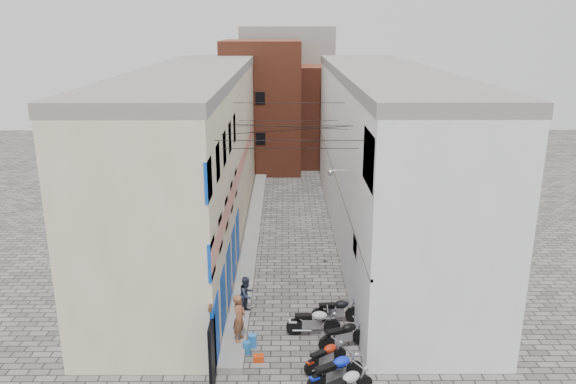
{
  "coord_description": "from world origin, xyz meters",
  "views": [
    {
      "loc": [
        -0.19,
        -16.1,
        11.15
      ],
      "look_at": [
        -0.04,
        11.14,
        3.0
      ],
      "focal_mm": 35.0,
      "sensor_mm": 36.0,
      "label": 1
    }
  ],
  "objects_px": {
    "motorcycle_f": "(314,321)",
    "red_crate": "(259,358)",
    "motorcycle_g": "(336,309)",
    "person_b": "(247,295)",
    "motorcycle_c": "(336,370)",
    "motorcycle_d": "(326,355)",
    "water_jug_far": "(252,341)",
    "water_jug_near": "(247,348)",
    "motorcycle_e": "(344,334)",
    "person_a": "(239,318)"
  },
  "relations": [
    {
      "from": "motorcycle_g",
      "to": "person_b",
      "type": "height_order",
      "value": "person_b"
    },
    {
      "from": "motorcycle_e",
      "to": "water_jug_near",
      "type": "distance_m",
      "value": 3.48
    },
    {
      "from": "motorcycle_g",
      "to": "person_b",
      "type": "xyz_separation_m",
      "value": [
        -3.48,
        0.39,
        0.43
      ]
    },
    {
      "from": "motorcycle_d",
      "to": "motorcycle_f",
      "type": "bearing_deg",
      "value": 152.94
    },
    {
      "from": "person_b",
      "to": "motorcycle_f",
      "type": "bearing_deg",
      "value": -82.54
    },
    {
      "from": "motorcycle_e",
      "to": "red_crate",
      "type": "bearing_deg",
      "value": -95.66
    },
    {
      "from": "person_a",
      "to": "water_jug_near",
      "type": "height_order",
      "value": "person_a"
    },
    {
      "from": "motorcycle_c",
      "to": "motorcycle_g",
      "type": "bearing_deg",
      "value": 145.38
    },
    {
      "from": "motorcycle_e",
      "to": "water_jug_near",
      "type": "bearing_deg",
      "value": -105.2
    },
    {
      "from": "motorcycle_e",
      "to": "water_jug_far",
      "type": "distance_m",
      "value": 3.29
    },
    {
      "from": "water_jug_near",
      "to": "motorcycle_e",
      "type": "bearing_deg",
      "value": 5.92
    },
    {
      "from": "motorcycle_f",
      "to": "motorcycle_g",
      "type": "xyz_separation_m",
      "value": [
        0.92,
        0.92,
        -0.02
      ]
    },
    {
      "from": "motorcycle_e",
      "to": "water_jug_near",
      "type": "xyz_separation_m",
      "value": [
        -3.45,
        -0.36,
        -0.34
      ]
    },
    {
      "from": "motorcycle_c",
      "to": "motorcycle_f",
      "type": "bearing_deg",
      "value": 160.64
    },
    {
      "from": "person_a",
      "to": "red_crate",
      "type": "distance_m",
      "value": 1.57
    },
    {
      "from": "motorcycle_c",
      "to": "motorcycle_g",
      "type": "distance_m",
      "value": 4.06
    },
    {
      "from": "motorcycle_c",
      "to": "water_jug_far",
      "type": "xyz_separation_m",
      "value": [
        -2.79,
        2.32,
        -0.37
      ]
    },
    {
      "from": "red_crate",
      "to": "motorcycle_f",
      "type": "bearing_deg",
      "value": 41.02
    },
    {
      "from": "motorcycle_f",
      "to": "water_jug_near",
      "type": "height_order",
      "value": "motorcycle_f"
    },
    {
      "from": "motorcycle_d",
      "to": "water_jug_far",
      "type": "distance_m",
      "value": 2.89
    },
    {
      "from": "motorcycle_d",
      "to": "motorcycle_g",
      "type": "distance_m",
      "value": 3.12
    },
    {
      "from": "motorcycle_f",
      "to": "person_b",
      "type": "relative_size",
      "value": 1.36
    },
    {
      "from": "motorcycle_g",
      "to": "person_b",
      "type": "relative_size",
      "value": 1.31
    },
    {
      "from": "motorcycle_c",
      "to": "person_b",
      "type": "relative_size",
      "value": 1.4
    },
    {
      "from": "motorcycle_d",
      "to": "water_jug_near",
      "type": "bearing_deg",
      "value": -143.52
    },
    {
      "from": "motorcycle_g",
      "to": "person_a",
      "type": "height_order",
      "value": "person_a"
    },
    {
      "from": "motorcycle_e",
      "to": "person_a",
      "type": "height_order",
      "value": "person_a"
    },
    {
      "from": "motorcycle_f",
      "to": "red_crate",
      "type": "distance_m",
      "value": 2.66
    },
    {
      "from": "motorcycle_g",
      "to": "person_a",
      "type": "relative_size",
      "value": 1.11
    },
    {
      "from": "motorcycle_g",
      "to": "person_a",
      "type": "distance_m",
      "value": 4.02
    },
    {
      "from": "motorcycle_g",
      "to": "water_jug_near",
      "type": "xyz_separation_m",
      "value": [
        -3.33,
        -2.16,
        -0.34
      ]
    },
    {
      "from": "motorcycle_f",
      "to": "motorcycle_d",
      "type": "bearing_deg",
      "value": 9.15
    },
    {
      "from": "red_crate",
      "to": "person_a",
      "type": "bearing_deg",
      "value": 126.74
    },
    {
      "from": "motorcycle_e",
      "to": "motorcycle_g",
      "type": "relative_size",
      "value": 0.99
    },
    {
      "from": "water_jug_near",
      "to": "water_jug_far",
      "type": "xyz_separation_m",
      "value": [
        0.17,
        0.44,
        0.02
      ]
    },
    {
      "from": "motorcycle_d",
      "to": "motorcycle_e",
      "type": "distance_m",
      "value": 1.46
    },
    {
      "from": "motorcycle_c",
      "to": "water_jug_far",
      "type": "distance_m",
      "value": 3.65
    },
    {
      "from": "motorcycle_d",
      "to": "person_a",
      "type": "relative_size",
      "value": 0.99
    },
    {
      "from": "motorcycle_e",
      "to": "water_jug_far",
      "type": "bearing_deg",
      "value": -112.52
    },
    {
      "from": "motorcycle_f",
      "to": "red_crate",
      "type": "height_order",
      "value": "motorcycle_f"
    },
    {
      "from": "motorcycle_c",
      "to": "person_a",
      "type": "distance_m",
      "value": 4.05
    },
    {
      "from": "motorcycle_c",
      "to": "motorcycle_d",
      "type": "relative_size",
      "value": 1.2
    },
    {
      "from": "water_jug_far",
      "to": "water_jug_near",
      "type": "bearing_deg",
      "value": -111.51
    },
    {
      "from": "motorcycle_f",
      "to": "person_a",
      "type": "bearing_deg",
      "value": -73.25
    },
    {
      "from": "person_b",
      "to": "motorcycle_g",
      "type": "bearing_deg",
      "value": -61.9
    },
    {
      "from": "person_b",
      "to": "red_crate",
      "type": "xyz_separation_m",
      "value": [
        0.59,
        -3.02,
        -0.88
      ]
    },
    {
      "from": "motorcycle_c",
      "to": "motorcycle_d",
      "type": "height_order",
      "value": "motorcycle_c"
    },
    {
      "from": "motorcycle_g",
      "to": "person_b",
      "type": "bearing_deg",
      "value": -100.12
    },
    {
      "from": "motorcycle_e",
      "to": "motorcycle_f",
      "type": "xyz_separation_m",
      "value": [
        -1.04,
        0.88,
        0.03
      ]
    },
    {
      "from": "motorcycle_c",
      "to": "water_jug_far",
      "type": "relative_size",
      "value": 4.34
    }
  ]
}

